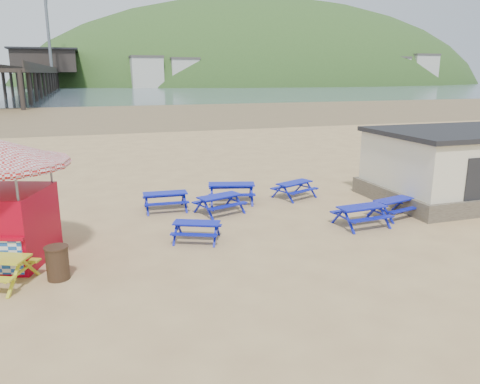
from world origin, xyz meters
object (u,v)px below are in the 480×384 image
object	(u,v)px
picnic_table_blue_a	(165,201)
amenity_block	(458,165)
picnic_table_blue_b	(232,193)
litter_bin	(57,263)

from	to	relation	value
picnic_table_blue_a	amenity_block	distance (m)	13.11
picnic_table_blue_b	picnic_table_blue_a	bearing A→B (deg)	-158.19
picnic_table_blue_b	amenity_block	distance (m)	10.27
picnic_table_blue_a	amenity_block	world-z (taller)	amenity_block
picnic_table_blue_a	picnic_table_blue_b	size ratio (longest dim) A/B	0.79
picnic_table_blue_b	amenity_block	world-z (taller)	amenity_block
amenity_block	litter_bin	bearing A→B (deg)	-168.14
picnic_table_blue_a	litter_bin	size ratio (longest dim) A/B	1.96
picnic_table_blue_b	litter_bin	size ratio (longest dim) A/B	2.48
litter_bin	picnic_table_blue_b	bearing A→B (deg)	41.59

